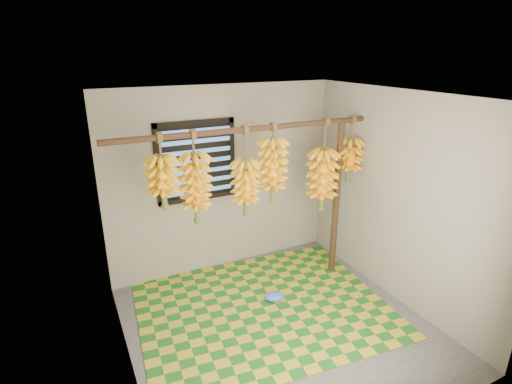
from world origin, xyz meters
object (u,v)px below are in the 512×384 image
support_post (336,200)px  plastic_bag (274,297)px  banana_bunch_a (163,182)px  banana_bunch_d (273,170)px  banana_bunch_c (246,188)px  banana_bunch_f (349,160)px  woven_mat (263,307)px  banana_bunch_e (322,180)px  banana_bunch_b (196,188)px

support_post → plastic_bag: (-1.02, -0.27, -0.94)m
banana_bunch_a → banana_bunch_d: 1.23m
banana_bunch_c → banana_bunch_f: size_ratio=1.23×
woven_mat → banana_bunch_d: (0.28, 0.33, 1.51)m
support_post → woven_mat: size_ratio=0.73×
support_post → woven_mat: support_post is taller
plastic_bag → banana_bunch_c: banana_bunch_c is taller
banana_bunch_d → banana_bunch_a: bearing=180.0°
banana_bunch_a → banana_bunch_f: size_ratio=0.93×
banana_bunch_d → banana_bunch_e: (0.69, 0.00, -0.21)m
support_post → banana_bunch_a: bearing=180.0°
banana_bunch_b → banana_bunch_e: bearing=-0.0°
banana_bunch_d → banana_bunch_e: 0.72m
support_post → banana_bunch_d: 1.05m
plastic_bag → banana_bunch_d: size_ratio=0.25×
banana_bunch_c → banana_bunch_d: same height
banana_bunch_c → banana_bunch_f: 1.41m
plastic_bag → banana_bunch_d: (0.11, 0.27, 1.46)m
support_post → banana_bunch_a: size_ratio=2.60×
support_post → woven_mat: 1.59m
banana_bunch_a → banana_bunch_b: size_ratio=0.78×
banana_bunch_b → plastic_bag: bearing=-18.8°
banana_bunch_f → support_post: bearing=180.0°
banana_bunch_c → plastic_bag: bearing=-49.7°
banana_bunch_a → banana_bunch_d: (1.23, 0.00, -0.05)m
support_post → banana_bunch_a: banana_bunch_a is taller
support_post → banana_bunch_f: bearing=0.0°
woven_mat → banana_bunch_e: 1.65m
banana_bunch_d → banana_bunch_f: 1.07m
woven_mat → banana_bunch_a: size_ratio=3.55×
banana_bunch_a → banana_bunch_f: same height
banana_bunch_a → banana_bunch_b: bearing=0.0°
plastic_bag → banana_bunch_e: size_ratio=0.20×
banana_bunch_c → support_post: bearing=0.0°
plastic_bag → banana_bunch_a: banana_bunch_a is taller
woven_mat → banana_bunch_e: bearing=18.8°
banana_bunch_b → banana_bunch_c: same height
support_post → banana_bunch_e: size_ratio=1.76×
banana_bunch_b → banana_bunch_e: (1.59, -0.00, -0.14)m
support_post → banana_bunch_e: banana_bunch_e is taller
support_post → plastic_bag: 1.42m
banana_bunch_a → support_post: bearing=0.0°
banana_bunch_e → banana_bunch_b: bearing=180.0°
woven_mat → banana_bunch_f: bearing=13.8°
plastic_bag → banana_bunch_f: bearing=12.9°
banana_bunch_b → banana_bunch_d: size_ratio=1.08×
banana_bunch_e → support_post: bearing=0.0°
support_post → banana_bunch_e: bearing=180.0°
woven_mat → banana_bunch_f: size_ratio=3.32×
woven_mat → plastic_bag: bearing=19.1°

